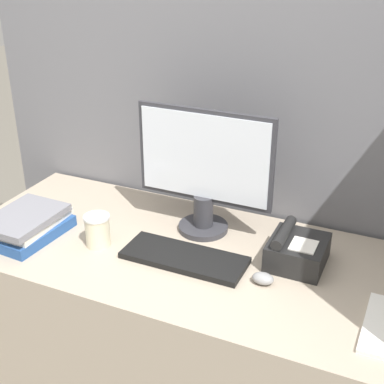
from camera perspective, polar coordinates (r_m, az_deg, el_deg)
The scene contains 8 objects.
cubicle_panel_rear at distance 2.05m, azimuth 4.38°, elevation 1.96°, with size 2.05×0.04×1.73m.
desk at distance 2.02m, azimuth -0.11°, elevation -15.32°, with size 1.65×0.70×0.73m.
monitor at distance 1.83m, azimuth 1.30°, elevation 2.11°, with size 0.49×0.18×0.45m.
keyboard at distance 1.75m, azimuth -0.74°, elevation -7.03°, with size 0.41×0.16×0.02m.
mouse at distance 1.66m, azimuth 7.58°, elevation -9.14°, with size 0.07×0.05×0.03m.
coffee_cup at distance 1.84m, azimuth -10.04°, elevation -4.06°, with size 0.09×0.09×0.11m.
book_stack at distance 1.95m, azimuth -17.11°, elevation -3.31°, with size 0.22×0.29×0.09m.
desk_telephone at distance 1.75m, azimuth 11.08°, elevation -6.16°, with size 0.18×0.19×0.12m.
Camera 1 is at (0.63, -1.03, 1.70)m, focal length 50.00 mm.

